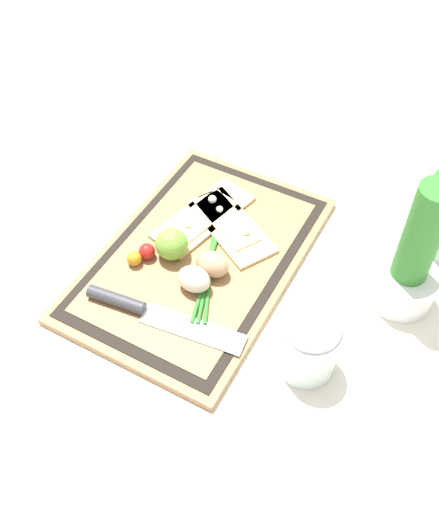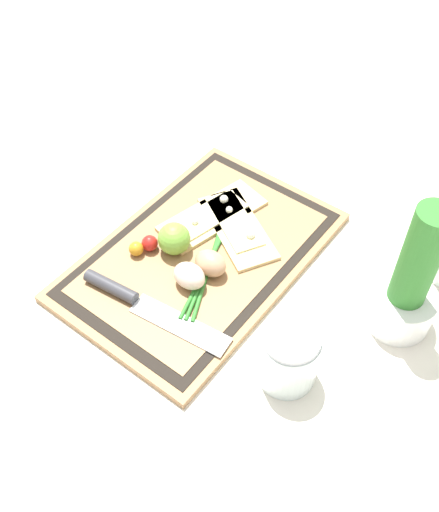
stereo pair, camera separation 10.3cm
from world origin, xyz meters
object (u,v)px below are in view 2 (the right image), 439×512
at_px(egg_brown, 210,263).
at_px(cherry_tomato_red, 150,243).
at_px(pizza_slice_far, 237,226).
at_px(lime, 174,239).
at_px(egg_pink, 189,276).
at_px(sauce_jar, 288,359).
at_px(herb_pot, 408,288).
at_px(cherry_tomato_yellow, 136,249).
at_px(pizza_slice_near, 211,215).
at_px(knife, 131,298).

bearing_deg(egg_brown, cherry_tomato_red, -78.61).
distance_m(pizza_slice_far, lime, 0.13).
relative_size(egg_pink, cherry_tomato_red, 1.99).
distance_m(cherry_tomato_red, sauce_jar, 0.33).
bearing_deg(herb_pot, cherry_tomato_yellow, -69.14).
bearing_deg(lime, cherry_tomato_red, -55.69).
relative_size(egg_pink, sauce_jar, 0.53).
bearing_deg(lime, sauce_jar, 74.43).
bearing_deg(pizza_slice_near, knife, 3.45).
bearing_deg(pizza_slice_near, cherry_tomato_yellow, -18.15).
xyz_separation_m(egg_pink, cherry_tomato_yellow, (0.00, -0.12, -0.01)).
relative_size(pizza_slice_near, egg_brown, 3.80).
relative_size(herb_pot, sauce_jar, 2.33).
bearing_deg(egg_pink, herb_pot, 117.16).
height_order(pizza_slice_near, herb_pot, herb_pot).
distance_m(pizza_slice_near, cherry_tomato_yellow, 0.16).
height_order(lime, sauce_jar, sauce_jar).
bearing_deg(herb_pot, lime, -73.23).
bearing_deg(pizza_slice_near, cherry_tomato_red, -16.79).
bearing_deg(cherry_tomato_yellow, cherry_tomato_red, 154.83).
bearing_deg(cherry_tomato_yellow, herb_pot, 110.86).
xyz_separation_m(knife, sauce_jar, (-0.05, 0.27, 0.02)).
relative_size(egg_pink, cherry_tomato_yellow, 2.22).
distance_m(lime, cherry_tomato_yellow, 0.07).
height_order(pizza_slice_near, egg_pink, egg_pink).
bearing_deg(egg_pink, cherry_tomato_red, -100.25).
xyz_separation_m(pizza_slice_near, pizza_slice_far, (-0.01, 0.05, 0.00)).
xyz_separation_m(pizza_slice_far, cherry_tomato_red, (0.13, -0.09, 0.01)).
bearing_deg(lime, egg_brown, 89.17).
relative_size(knife, cherry_tomato_red, 9.50).
bearing_deg(sauce_jar, pizza_slice_far, -129.12).
height_order(pizza_slice_far, knife, pizza_slice_far).
relative_size(lime, cherry_tomato_yellow, 2.22).
height_order(knife, herb_pot, herb_pot).
distance_m(pizza_slice_far, cherry_tomato_yellow, 0.19).
bearing_deg(pizza_slice_near, lime, -1.03).
bearing_deg(cherry_tomato_red, pizza_slice_far, 145.32).
xyz_separation_m(pizza_slice_near, cherry_tomato_yellow, (0.15, -0.05, 0.01)).
height_order(knife, sauce_jar, sauce_jar).
height_order(pizza_slice_far, egg_pink, egg_pink).
xyz_separation_m(pizza_slice_near, herb_pot, (-0.01, 0.38, 0.06)).
bearing_deg(herb_pot, egg_pink, -62.84).
bearing_deg(pizza_slice_far, herb_pot, 90.87).
relative_size(cherry_tomato_red, sauce_jar, 0.27).
bearing_deg(egg_pink, pizza_slice_near, -154.95).
relative_size(egg_pink, herb_pot, 0.23).
relative_size(cherry_tomato_yellow, herb_pot, 0.10).
relative_size(egg_brown, lime, 1.00).
bearing_deg(egg_brown, cherry_tomato_yellow, -69.90).
relative_size(pizza_slice_far, cherry_tomato_yellow, 7.97).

